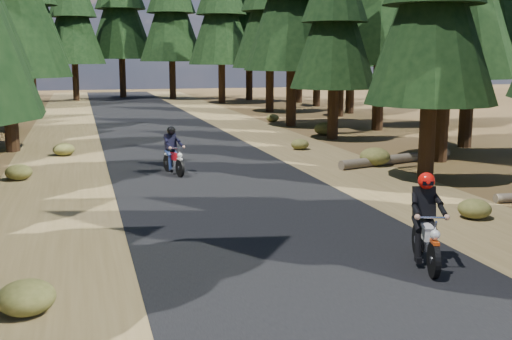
{
  "coord_description": "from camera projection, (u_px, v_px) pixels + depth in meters",
  "views": [
    {
      "loc": [
        -3.79,
        -12.27,
        3.65
      ],
      "look_at": [
        0.0,
        1.5,
        1.1
      ],
      "focal_mm": 45.0,
      "sensor_mm": 36.0,
      "label": 1
    }
  ],
  "objects": [
    {
      "name": "understory_shrubs",
      "position": [
        315.0,
        167.0,
        19.82
      ],
      "size": [
        13.73,
        31.55,
        0.61
      ],
      "color": "#474C1E",
      "rests_on": "ground"
    },
    {
      "name": "shoulder_l",
      "position": [
        52.0,
        197.0,
        16.82
      ],
      "size": [
        3.2,
        100.0,
        0.01
      ],
      "primitive_type": "cube",
      "color": "brown",
      "rests_on": "ground"
    },
    {
      "name": "shoulder_r",
      "position": [
        373.0,
        179.0,
        19.23
      ],
      "size": [
        3.2,
        100.0,
        0.01
      ],
      "primitive_type": "cube",
      "color": "brown",
      "rests_on": "ground"
    },
    {
      "name": "rider_lead",
      "position": [
        426.0,
        236.0,
        11.15
      ],
      "size": [
        1.07,
        1.92,
        1.64
      ],
      "rotation": [
        0.0,
        0.0,
        2.85
      ],
      "color": "silver",
      "rests_on": "road"
    },
    {
      "name": "road",
      "position": [
        223.0,
        187.0,
        18.02
      ],
      "size": [
        6.0,
        100.0,
        0.01
      ],
      "primitive_type": "cube",
      "color": "black",
      "rests_on": "ground"
    },
    {
      "name": "rider_follow",
      "position": [
        173.0,
        159.0,
        19.91
      ],
      "size": [
        0.85,
        1.73,
        1.48
      ],
      "rotation": [
        0.0,
        0.0,
        3.37
      ],
      "color": "maroon",
      "rests_on": "road"
    },
    {
      "name": "log_near",
      "position": [
        397.0,
        159.0,
        22.02
      ],
      "size": [
        4.86,
        1.78,
        0.32
      ],
      "primitive_type": "cylinder",
      "rotation": [
        0.0,
        1.57,
        0.3
      ],
      "color": "#4C4233",
      "rests_on": "ground"
    },
    {
      "name": "ground",
      "position": [
        275.0,
        234.0,
        13.28
      ],
      "size": [
        120.0,
        120.0,
        0.0
      ],
      "primitive_type": "plane",
      "color": "#402F17",
      "rests_on": "ground"
    }
  ]
}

